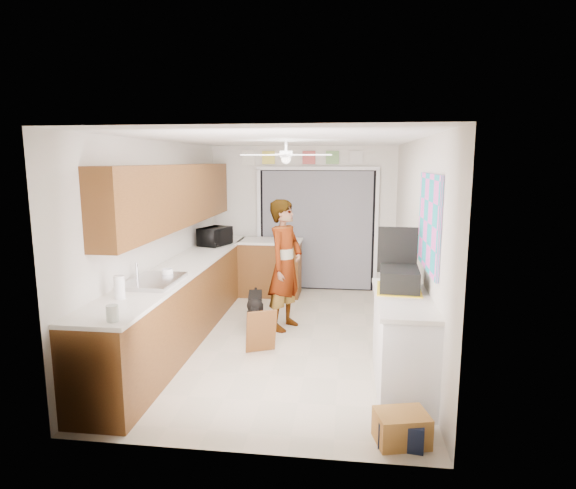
{
  "coord_description": "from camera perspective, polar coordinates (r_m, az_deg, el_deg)",
  "views": [
    {
      "loc": [
        0.79,
        -5.84,
        2.25
      ],
      "look_at": [
        0.0,
        0.4,
        1.15
      ],
      "focal_mm": 30.0,
      "sensor_mm": 36.0,
      "label": 1
    }
  ],
  "objects": [
    {
      "name": "wall_back",
      "position": [
        8.44,
        1.78,
        3.1
      ],
      "size": [
        3.2,
        0.0,
        3.2
      ],
      "primitive_type": "plane",
      "rotation": [
        1.57,
        0.0,
        0.0
      ],
      "color": "silver",
      "rests_on": "ground"
    },
    {
      "name": "suitcase_rim",
      "position": [
        5.1,
        13.0,
        -5.22
      ],
      "size": [
        0.48,
        0.61,
        0.02
      ],
      "primitive_type": "cube",
      "rotation": [
        0.0,
        0.0,
        -0.07
      ],
      "color": "yellow",
      "rests_on": "suitcase"
    },
    {
      "name": "header_frame_2",
      "position": [
        8.34,
        2.5,
        10.25
      ],
      "size": [
        0.22,
        0.02,
        0.22
      ],
      "primitive_type": "cube",
      "color": "#BF4B47",
      "rests_on": "wall_back"
    },
    {
      "name": "wall_right",
      "position": [
        5.98,
        14.89,
        -0.04
      ],
      "size": [
        0.0,
        5.0,
        5.0
      ],
      "primitive_type": "plane",
      "rotation": [
        1.57,
        0.0,
        -1.57
      ],
      "color": "silver",
      "rests_on": "ground"
    },
    {
      "name": "ceiling_fan",
      "position": [
        6.09,
        -0.24,
        10.57
      ],
      "size": [
        1.14,
        1.14,
        0.24
      ],
      "primitive_type": "cube",
      "color": "white",
      "rests_on": "ceiling"
    },
    {
      "name": "sink_basin",
      "position": [
        5.43,
        -15.59,
        -4.26
      ],
      "size": [
        0.5,
        0.76,
        0.06
      ],
      "primitive_type": "cube",
      "color": "silver",
      "rests_on": "left_countertop"
    },
    {
      "name": "man",
      "position": [
        6.43,
        -0.34,
        -2.44
      ],
      "size": [
        0.62,
        0.75,
        1.75
      ],
      "primitive_type": "imported",
      "rotation": [
        0.0,
        0.0,
        1.2
      ],
      "color": "white",
      "rests_on": "floor"
    },
    {
      "name": "ceiling",
      "position": [
        5.9,
        -0.5,
        12.34
      ],
      "size": [
        5.0,
        5.0,
        0.0
      ],
      "primitive_type": "plane",
      "rotation": [
        3.14,
        0.0,
        0.0
      ],
      "color": "white",
      "rests_on": "ground"
    },
    {
      "name": "floor",
      "position": [
        6.31,
        -0.46,
        -10.97
      ],
      "size": [
        5.0,
        5.0,
        0.0
      ],
      "primitive_type": "plane",
      "color": "#BAAF96",
      "rests_on": "ground"
    },
    {
      "name": "peninsula_top",
      "position": [
        8.06,
        -2.11,
        0.41
      ],
      "size": [
        1.04,
        0.64,
        0.04
      ],
      "primitive_type": "cube",
      "color": "white",
      "rests_on": "peninsula_base"
    },
    {
      "name": "back_opening_recess",
      "position": [
        8.42,
        3.45,
        1.7
      ],
      "size": [
        2.0,
        0.06,
        2.1
      ],
      "primitive_type": "cube",
      "color": "black",
      "rests_on": "wall_back"
    },
    {
      "name": "wall_left",
      "position": [
        6.39,
        -14.85,
        0.58
      ],
      "size": [
        0.0,
        5.0,
        5.0
      ],
      "primitive_type": "plane",
      "rotation": [
        1.57,
        0.0,
        1.57
      ],
      "color": "silver",
      "rests_on": "ground"
    },
    {
      "name": "peninsula_base",
      "position": [
        8.15,
        -2.09,
        -2.85
      ],
      "size": [
        1.0,
        0.6,
        0.9
      ],
      "primitive_type": "cube",
      "color": "brown",
      "rests_on": "floor"
    },
    {
      "name": "paper_towel_roll",
      "position": [
        4.9,
        -19.36,
        -4.8
      ],
      "size": [
        0.12,
        0.12,
        0.22
      ],
      "primitive_type": "cylinder",
      "rotation": [
        0.0,
        0.0,
        -0.19
      ],
      "color": "white",
      "rests_on": "left_countertop"
    },
    {
      "name": "door_trim_right",
      "position": [
        8.38,
        10.41,
        1.52
      ],
      "size": [
        0.06,
        0.04,
        2.1
      ],
      "primitive_type": "cube",
      "color": "white",
      "rests_on": "wall_back"
    },
    {
      "name": "header_frame_4",
      "position": [
        8.31,
        8.09,
        10.16
      ],
      "size": [
        0.22,
        0.02,
        0.22
      ],
      "primitive_type": "cube",
      "color": "silver",
      "rests_on": "wall_back"
    },
    {
      "name": "header_frame_3",
      "position": [
        8.32,
        5.29,
        10.22
      ],
      "size": [
        0.22,
        0.02,
        0.22
      ],
      "primitive_type": "cube",
      "color": "#71A25C",
      "rests_on": "wall_back"
    },
    {
      "name": "cabinet_door_panel",
      "position": [
        5.76,
        -3.19,
        -10.23
      ],
      "size": [
        0.38,
        0.27,
        0.53
      ],
      "primitive_type": "cube",
      "rotation": [
        0.21,
        0.0,
        0.43
      ],
      "color": "brown",
      "rests_on": "floor"
    },
    {
      "name": "abstract_painting",
      "position": [
        4.94,
        16.38,
        2.54
      ],
      "size": [
        0.03,
        1.15,
        0.95
      ],
      "primitive_type": "cube",
      "color": "#FF5DD1",
      "rests_on": "wall_right"
    },
    {
      "name": "door_trim_left",
      "position": [
        8.51,
        -3.43,
        1.79
      ],
      "size": [
        0.06,
        0.04,
        2.1
      ],
      "primitive_type": "cube",
      "color": "white",
      "rests_on": "wall_back"
    },
    {
      "name": "header_frame_0",
      "position": [
        8.43,
        -2.33,
        10.25
      ],
      "size": [
        0.22,
        0.02,
        0.22
      ],
      "primitive_type": "cube",
      "color": "#EFE24F",
      "rests_on": "wall_back"
    },
    {
      "name": "wall_front",
      "position": [
        3.58,
        -5.85,
        -6.37
      ],
      "size": [
        3.2,
        0.0,
        3.2
      ],
      "primitive_type": "plane",
      "rotation": [
        -1.57,
        0.0,
        0.0
      ],
      "color": "silver",
      "rests_on": "ground"
    },
    {
      "name": "jar_a",
      "position": [
        4.26,
        -20.1,
        -7.66
      ],
      "size": [
        0.11,
        0.11,
        0.14
      ],
      "primitive_type": "cylinder",
      "rotation": [
        0.0,
        0.0,
        0.15
      ],
      "color": "silver",
      "rests_on": "left_countertop"
    },
    {
      "name": "cup",
      "position": [
        5.62,
        -14.11,
        -3.33
      ],
      "size": [
        0.16,
        0.16,
        0.1
      ],
      "primitive_type": "imported",
      "rotation": [
        0.0,
        0.0,
        0.22
      ],
      "color": "white",
      "rests_on": "left_countertop"
    },
    {
      "name": "curtain_panel",
      "position": [
        8.38,
        3.43,
        1.66
      ],
      "size": [
        1.9,
        0.03,
        2.05
      ],
      "primitive_type": "cube",
      "color": "gray",
      "rests_on": "wall_back"
    },
    {
      "name": "cardboard_box",
      "position": [
        4.24,
        13.31,
        -20.39
      ],
      "size": [
        0.47,
        0.4,
        0.26
      ],
      "primitive_type": "cube",
      "rotation": [
        0.0,
        0.0,
        0.24
      ],
      "color": "#C08A3C",
      "rests_on": "floor"
    },
    {
      "name": "upper_cabinets",
      "position": [
        6.46,
        -13.08,
        5.66
      ],
      "size": [
        0.32,
        4.0,
        0.8
      ],
      "primitive_type": "cube",
      "color": "brown",
      "rests_on": "wall_left"
    },
    {
      "name": "microwave",
      "position": [
        7.6,
        -8.66,
        0.96
      ],
      "size": [
        0.49,
        0.59,
        0.28
      ],
      "primitive_type": "imported",
      "rotation": [
        0.0,
        0.0,
        1.25
      ],
      "color": "black",
      "rests_on": "left_countertop"
    },
    {
      "name": "dog",
      "position": [
        6.71,
        -3.89,
        -7.45
      ],
      "size": [
        0.37,
        0.67,
        0.5
      ],
      "primitive_type": "cube",
      "rotation": [
        0.0,
        0.0,
        0.17
      ],
      "color": "black",
      "rests_on": "floor"
    },
    {
      "name": "right_counter_base",
      "position": [
        5.01,
        13.41,
        -11.41
      ],
      "size": [
        0.5,
        1.4,
        0.9
      ],
      "primitive_type": "cube",
      "color": "white",
      "rests_on": "floor"
    },
    {
      "name": "right_counter_top",
      "position": [
        4.86,
        13.52,
        -6.24
      ],
      "size": [
        0.54,
        1.44,
        0.04
      ],
      "primitive_type": "cube",
      "color": "white",
      "rests_on": "right_counter_base"
    },
    {
      "name": "faucet",
      "position": [
        5.48,
        -17.48,
        -3.2
      ],
      "size": [
        0.03,
        0.03,
        0.22
      ],
      "primitive_type": "cylinder",
      "color": "silver",
      "rests_on": "left_countertop"
    },
    {
      "name": "door_trim_head",
      "position": [
        8.3,
        3.52,
        9.0
      ],
      "size": [
        2.1,
        0.04,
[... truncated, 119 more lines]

